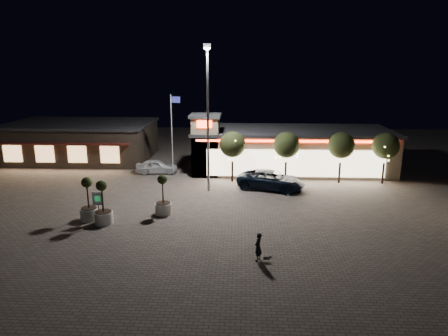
{
  "coord_description": "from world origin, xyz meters",
  "views": [
    {
      "loc": [
        4.94,
        -25.39,
        10.58
      ],
      "look_at": [
        3.45,
        6.0,
        2.58
      ],
      "focal_mm": 32.0,
      "sensor_mm": 36.0,
      "label": 1
    }
  ],
  "objects_px": {
    "white_sedan": "(157,166)",
    "valet_sign": "(98,201)",
    "pickup_truck": "(271,180)",
    "pedestrian": "(258,247)",
    "planter_left": "(89,207)",
    "planter_mid": "(103,210)"
  },
  "relations": [
    {
      "from": "planter_left",
      "to": "pickup_truck",
      "type": "bearing_deg",
      "value": 30.74
    },
    {
      "from": "pickup_truck",
      "to": "planter_left",
      "type": "bearing_deg",
      "value": 139.13
    },
    {
      "from": "pickup_truck",
      "to": "pedestrian",
      "type": "height_order",
      "value": "pickup_truck"
    },
    {
      "from": "planter_left",
      "to": "valet_sign",
      "type": "relative_size",
      "value": 1.43
    },
    {
      "from": "white_sedan",
      "to": "valet_sign",
      "type": "relative_size",
      "value": 1.9
    },
    {
      "from": "pickup_truck",
      "to": "white_sedan",
      "type": "height_order",
      "value": "pickup_truck"
    },
    {
      "from": "pickup_truck",
      "to": "white_sedan",
      "type": "distance_m",
      "value": 12.3
    },
    {
      "from": "pickup_truck",
      "to": "planter_mid",
      "type": "height_order",
      "value": "planter_mid"
    },
    {
      "from": "white_sedan",
      "to": "pedestrian",
      "type": "distance_m",
      "value": 20.82
    },
    {
      "from": "pickup_truck",
      "to": "planter_left",
      "type": "height_order",
      "value": "planter_left"
    },
    {
      "from": "pedestrian",
      "to": "planter_mid",
      "type": "distance_m",
      "value": 11.58
    },
    {
      "from": "pedestrian",
      "to": "valet_sign",
      "type": "bearing_deg",
      "value": -89.07
    },
    {
      "from": "pickup_truck",
      "to": "valet_sign",
      "type": "relative_size",
      "value": 2.7
    },
    {
      "from": "planter_left",
      "to": "valet_sign",
      "type": "xyz_separation_m",
      "value": [
        0.84,
        -0.41,
        0.57
      ]
    },
    {
      "from": "valet_sign",
      "to": "pickup_truck",
      "type": "bearing_deg",
      "value": 33.72
    },
    {
      "from": "planter_left",
      "to": "planter_mid",
      "type": "distance_m",
      "value": 1.44
    },
    {
      "from": "white_sedan",
      "to": "valet_sign",
      "type": "xyz_separation_m",
      "value": [
        -1.25,
        -13.26,
        0.83
      ]
    },
    {
      "from": "white_sedan",
      "to": "planter_left",
      "type": "distance_m",
      "value": 13.03
    },
    {
      "from": "white_sedan",
      "to": "valet_sign",
      "type": "height_order",
      "value": "valet_sign"
    },
    {
      "from": "pedestrian",
      "to": "valet_sign",
      "type": "height_order",
      "value": "valet_sign"
    },
    {
      "from": "pickup_truck",
      "to": "planter_mid",
      "type": "xyz_separation_m",
      "value": [
        -12.11,
        -8.63,
        0.14
      ]
    },
    {
      "from": "pickup_truck",
      "to": "valet_sign",
      "type": "xyz_separation_m",
      "value": [
        -12.54,
        -8.37,
        0.72
      ]
    }
  ]
}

